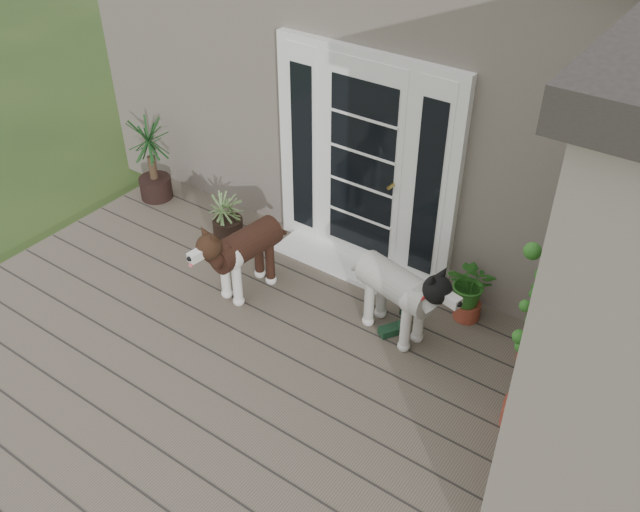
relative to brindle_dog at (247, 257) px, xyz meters
The scene contains 14 objects.
deck 1.48m from the brindle_dog, 55.55° to the right, with size 6.20×4.60×0.12m, color #6B5B4C.
house_main 3.35m from the brindle_dog, 75.50° to the left, with size 7.40×4.00×3.10m, color #665E54.
door_unit 1.38m from the brindle_dog, 60.01° to the left, with size 1.90×0.14×2.15m, color white.
door_step 1.09m from the brindle_dog, 54.43° to the left, with size 1.60×0.40×0.05m, color white.
brindle_dog is the anchor object (origin of this frame).
white_dog 1.45m from the brindle_dog, 11.01° to the left, with size 0.41×0.95×0.79m, color white, non-canonical shape.
spider_plant 0.94m from the brindle_dog, 143.17° to the left, with size 0.53×0.53×0.57m, color #A0BB73, non-canonical shape.
yucca 2.07m from the brindle_dog, 160.69° to the left, with size 0.68×0.68×0.99m, color black, non-canonical shape.
herb_a 2.05m from the brindle_dog, 24.16° to the left, with size 0.43×0.43×0.54m, color #1E5217.
herb_b 2.65m from the brindle_dog, 14.22° to the left, with size 0.43×0.43×0.65m, color #295F1B.
herb_c 2.91m from the brindle_dog, 16.69° to the left, with size 0.39×0.39×0.60m, color #1C641F.
sapling 2.80m from the brindle_dog, ahead, with size 0.51×0.51×1.72m, color #225317, non-canonical shape.
clog_left 1.57m from the brindle_dog, 25.50° to the left, with size 0.15×0.33×0.10m, color black, non-canonical shape.
clog_right 1.50m from the brindle_dog, 10.84° to the left, with size 0.14×0.31×0.09m, color #163721, non-canonical shape.
Camera 1 is at (2.71, -2.22, 4.28)m, focal length 38.69 mm.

